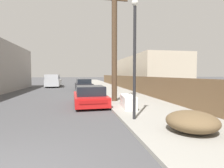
% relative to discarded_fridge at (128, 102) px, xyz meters
% --- Properties ---
extents(sidewalk_curb, '(4.20, 63.00, 0.12)m').
position_rel_discarded_fridge_xyz_m(sidewalk_curb, '(1.19, 17.48, -0.40)').
color(sidewalk_curb, gray).
rests_on(sidewalk_curb, ground).
extents(discarded_fridge, '(0.82, 1.90, 0.70)m').
position_rel_discarded_fridge_xyz_m(discarded_fridge, '(0.00, 0.00, 0.00)').
color(discarded_fridge, white).
rests_on(discarded_fridge, sidewalk_curb).
extents(parked_sports_car_red, '(2.05, 4.11, 1.23)m').
position_rel_discarded_fridge_xyz_m(parked_sports_car_red, '(-1.94, 1.83, 0.10)').
color(parked_sports_car_red, red).
rests_on(parked_sports_car_red, ground).
extents(car_parked_mid, '(2.17, 4.44, 1.36)m').
position_rel_discarded_fridge_xyz_m(car_parked_mid, '(-2.04, 12.57, 0.18)').
color(car_parked_mid, black).
rests_on(car_parked_mid, ground).
extents(pickup_truck, '(2.08, 5.94, 1.90)m').
position_rel_discarded_fridge_xyz_m(pickup_truck, '(-6.39, 18.52, 0.49)').
color(pickup_truck, silver).
rests_on(pickup_truck, ground).
extents(utility_pole, '(1.80, 0.37, 7.52)m').
position_rel_discarded_fridge_xyz_m(utility_pole, '(-0.23, 2.59, 3.50)').
color(utility_pole, '#4C3826').
rests_on(utility_pole, sidewalk_curb).
extents(street_lamp, '(0.26, 0.26, 4.74)m').
position_rel_discarded_fridge_xyz_m(street_lamp, '(-0.41, -2.32, 2.41)').
color(street_lamp, '#232326').
rests_on(street_lamp, sidewalk_curb).
extents(brush_pile, '(1.61, 1.63, 0.65)m').
position_rel_discarded_fridge_xyz_m(brush_pile, '(0.92, -4.13, -0.01)').
color(brush_pile, brown).
rests_on(brush_pile, sidewalk_curb).
extents(wooden_fence, '(0.08, 36.50, 1.61)m').
position_rel_discarded_fridge_xyz_m(wooden_fence, '(3.14, 12.59, 0.46)').
color(wooden_fence, brown).
rests_on(wooden_fence, sidewalk_curb).
extents(building_right_house, '(6.00, 15.52, 4.55)m').
position_rel_discarded_fridge_xyz_m(building_right_house, '(7.69, 16.60, 1.82)').
color(building_right_house, beige).
rests_on(building_right_house, ground).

